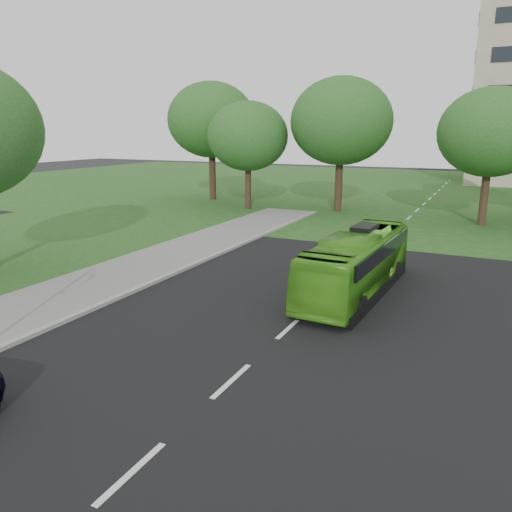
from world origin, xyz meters
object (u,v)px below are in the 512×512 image
at_px(bus, 357,263).
at_px(tree_park_b, 341,121).
at_px(tree_park_a, 248,136).
at_px(tree_park_c, 491,132).
at_px(tree_park_f, 211,120).

bearing_deg(bus, tree_park_b, 111.38).
relative_size(tree_park_a, tree_park_c, 0.95).
relative_size(tree_park_c, bus, 1.04).
height_order(tree_park_a, tree_park_c, tree_park_c).
bearing_deg(tree_park_a, tree_park_b, 16.08).
distance_m(tree_park_c, bus, 19.48).
xyz_separation_m(tree_park_c, bus, (-3.99, -18.39, -5.02)).
bearing_deg(tree_park_f, tree_park_c, -8.35).
bearing_deg(tree_park_c, bus, -102.24).
bearing_deg(bus, tree_park_f, 134.57).
xyz_separation_m(tree_park_a, tree_park_b, (7.13, 2.05, 1.14)).
bearing_deg(tree_park_a, tree_park_f, 146.46).
height_order(tree_park_b, bus, tree_park_b).
bearing_deg(tree_park_b, tree_park_f, 172.54).
xyz_separation_m(tree_park_a, tree_park_f, (-5.62, 3.72, 1.39)).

